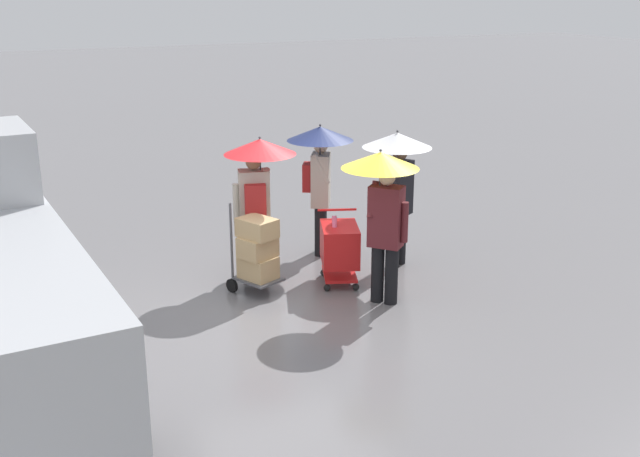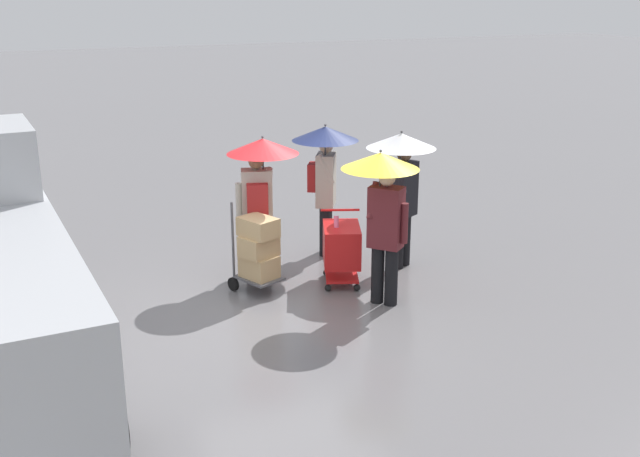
% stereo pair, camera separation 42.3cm
% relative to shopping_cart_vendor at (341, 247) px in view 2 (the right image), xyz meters
% --- Properties ---
extents(ground_plane, '(90.00, 90.00, 0.00)m').
position_rel_shopping_cart_vendor_xyz_m(ground_plane, '(0.89, 0.26, -0.57)').
color(ground_plane, slate).
extents(shopping_cart_vendor, '(0.81, 0.96, 1.04)m').
position_rel_shopping_cart_vendor_xyz_m(shopping_cart_vendor, '(0.00, 0.00, 0.00)').
color(shopping_cart_vendor, red).
rests_on(shopping_cart_vendor, ground).
extents(hand_dolly_boxes, '(0.73, 0.84, 1.32)m').
position_rel_shopping_cart_vendor_xyz_m(hand_dolly_boxes, '(1.21, -0.17, 0.07)').
color(hand_dolly_boxes, '#515156').
rests_on(hand_dolly_boxes, ground).
extents(pedestrian_pink_side, '(1.04, 1.04, 2.15)m').
position_rel_shopping_cart_vendor_xyz_m(pedestrian_pink_side, '(-1.10, -0.26, 1.02)').
color(pedestrian_pink_side, black).
rests_on(pedestrian_pink_side, ground).
extents(pedestrian_black_side, '(1.04, 1.04, 2.15)m').
position_rel_shopping_cart_vendor_xyz_m(pedestrian_black_side, '(-0.19, 0.86, 1.02)').
color(pedestrian_black_side, black).
rests_on(pedestrian_black_side, ground).
extents(pedestrian_white_side, '(1.04, 1.04, 2.15)m').
position_rel_shopping_cart_vendor_xyz_m(pedestrian_white_side, '(-0.28, -1.25, 1.00)').
color(pedestrian_white_side, black).
rests_on(pedestrian_white_side, ground).
extents(pedestrian_far_side, '(1.04, 1.04, 2.15)m').
position_rel_shopping_cart_vendor_xyz_m(pedestrian_far_side, '(0.99, -0.68, 1.00)').
color(pedestrian_far_side, black).
rests_on(pedestrian_far_side, ground).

